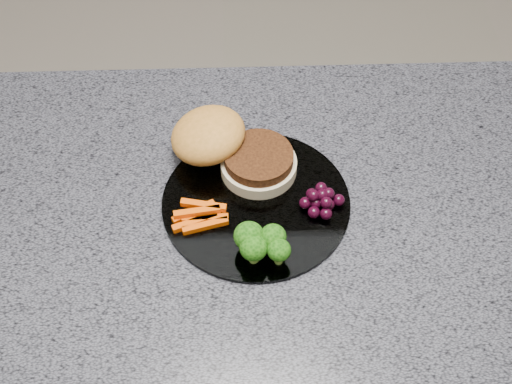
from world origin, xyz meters
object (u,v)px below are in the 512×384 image
(island_cabinet, at_px, (219,364))
(burger, at_px, (226,147))
(plate, at_px, (256,202))
(grape_bunch, at_px, (321,200))

(island_cabinet, height_order, burger, burger)
(island_cabinet, relative_size, plate, 4.62)
(plate, height_order, burger, burger)
(burger, xyz_separation_m, grape_bunch, (0.13, -0.09, -0.01))
(plate, relative_size, grape_bunch, 4.12)
(island_cabinet, distance_m, plate, 0.48)
(burger, distance_m, grape_bunch, 0.16)
(plate, relative_size, burger, 1.30)
(plate, xyz_separation_m, burger, (-0.04, 0.08, 0.03))
(grape_bunch, bearing_deg, island_cabinet, -177.69)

